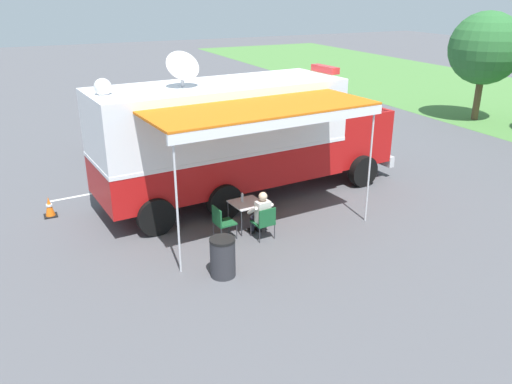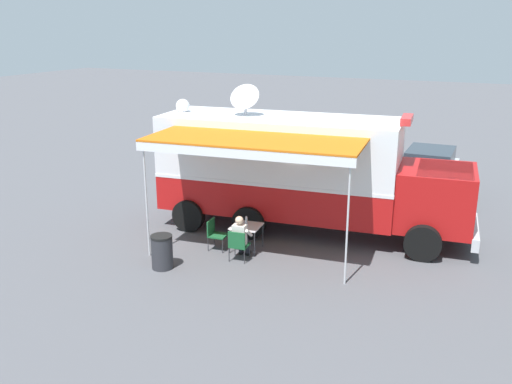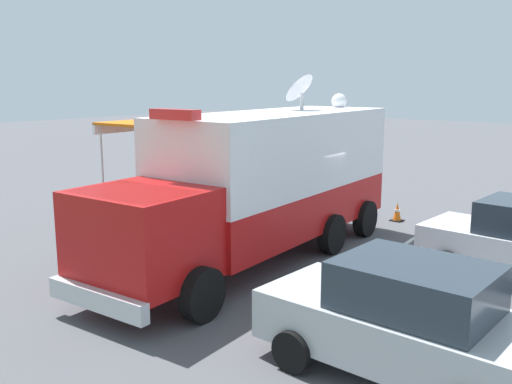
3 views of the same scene
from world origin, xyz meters
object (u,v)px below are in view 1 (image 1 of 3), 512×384
object	(u,v)px
command_truck	(243,134)
folding_chair_beside_table	(221,220)
trash_bin	(223,257)
folding_table	(247,204)
folding_chair_at_table	(265,221)
car_far_corner	(260,120)
car_behind_truck	(129,134)
seated_responder	(261,213)
traffic_cone	(49,207)
water_bottle	(242,197)

from	to	relation	value
command_truck	folding_chair_beside_table	world-z (taller)	command_truck
trash_bin	folding_table	bearing A→B (deg)	143.24
folding_chair_at_table	trash_bin	size ratio (longest dim) A/B	0.96
car_far_corner	folding_chair_at_table	bearing A→B (deg)	-25.03
command_truck	car_behind_truck	size ratio (longest dim) A/B	2.27
seated_responder	car_far_corner	distance (m)	8.92
folding_chair_at_table	trash_bin	xyz separation A→B (m)	(1.21, -1.63, -0.06)
folding_chair_at_table	trash_bin	world-z (taller)	trash_bin
folding_chair_beside_table	seated_responder	distance (m)	1.02
folding_chair_beside_table	seated_responder	xyz separation A→B (m)	(0.31, 0.96, 0.14)
trash_bin	car_far_corner	world-z (taller)	car_far_corner
traffic_cone	car_behind_truck	distance (m)	5.68
seated_responder	car_behind_truck	distance (m)	8.39
traffic_cone	folding_chair_at_table	bearing A→B (deg)	51.30
command_truck	folding_chair_beside_table	bearing A→B (deg)	-34.94
folding_chair_beside_table	trash_bin	world-z (taller)	trash_bin
command_truck	water_bottle	xyz separation A→B (m)	(2.02, -0.94, -1.11)
water_bottle	folding_chair_at_table	world-z (taller)	water_bottle
folding_chair_beside_table	command_truck	bearing A→B (deg)	145.06
water_bottle	trash_bin	bearing A→B (deg)	-33.64
command_truck	folding_chair_at_table	bearing A→B (deg)	-14.06
command_truck	traffic_cone	size ratio (longest dim) A/B	16.67
folding_chair_beside_table	car_behind_truck	xyz separation A→B (m)	(-7.94, -0.55, 0.37)
car_behind_truck	water_bottle	bearing A→B (deg)	10.06
seated_responder	command_truck	bearing A→B (deg)	164.71
command_truck	folding_chair_at_table	xyz separation A→B (m)	(2.96, -0.74, -1.43)
command_truck	traffic_cone	bearing A→B (deg)	-99.11
seated_responder	trash_bin	world-z (taller)	seated_responder
folding_chair_at_table	car_far_corner	distance (m)	9.09
traffic_cone	car_far_corner	size ratio (longest dim) A/B	0.14
seated_responder	car_far_corner	world-z (taller)	car_far_corner
seated_responder	traffic_cone	distance (m)	6.04
command_truck	car_behind_truck	xyz separation A→B (m)	(-5.48, -2.27, -1.06)
folding_table	folding_chair_beside_table	distance (m)	0.91
command_truck	car_behind_truck	bearing A→B (deg)	-157.54
command_truck	car_far_corner	xyz separation A→B (m)	(-5.27, 3.10, -1.06)
trash_bin	car_behind_truck	xyz separation A→B (m)	(-9.65, 0.10, 0.42)
water_bottle	traffic_cone	xyz separation A→B (m)	(-2.90, -4.61, -0.55)
command_truck	water_bottle	size ratio (longest dim) A/B	43.16
water_bottle	trash_bin	world-z (taller)	water_bottle
command_truck	car_far_corner	distance (m)	6.21
seated_responder	car_behind_truck	xyz separation A→B (m)	(-8.25, -1.51, 0.23)
trash_bin	car_behind_truck	distance (m)	9.66
water_bottle	folding_chair_beside_table	bearing A→B (deg)	-60.36
traffic_cone	car_far_corner	bearing A→B (deg)	116.87
folding_chair_at_table	seated_responder	world-z (taller)	seated_responder
folding_table	seated_responder	bearing A→B (deg)	10.37
command_truck	seated_responder	xyz separation A→B (m)	(2.77, -0.76, -1.29)
folding_chair_at_table	command_truck	bearing A→B (deg)	165.94
command_truck	trash_bin	xyz separation A→B (m)	(4.17, -2.37, -1.49)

